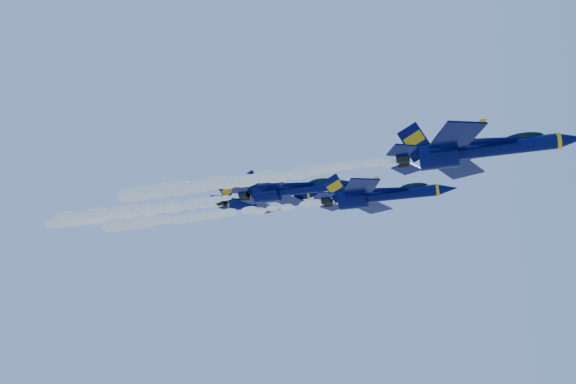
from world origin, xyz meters
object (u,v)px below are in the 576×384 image
(jet_lead, at_px, (475,150))
(jet_fourth, at_px, (264,198))
(jet_second, at_px, (379,195))
(jet_third, at_px, (290,190))

(jet_lead, xyz_separation_m, jet_fourth, (-33.54, 25.48, 6.67))
(jet_second, relative_size, jet_fourth, 0.98)
(jet_second, height_order, jet_third, jet_third)
(jet_fourth, bearing_deg, jet_third, -40.55)
(jet_second, xyz_separation_m, jet_third, (-14.57, 5.28, 4.33))
(jet_fourth, bearing_deg, jet_second, -27.15)
(jet_second, bearing_deg, jet_fourth, 152.85)
(jet_lead, height_order, jet_fourth, jet_fourth)
(jet_lead, xyz_separation_m, jet_third, (-27.14, 20.01, 5.56))
(jet_second, bearing_deg, jet_lead, -49.51)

